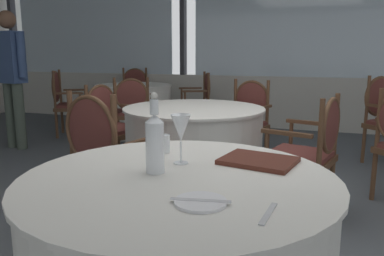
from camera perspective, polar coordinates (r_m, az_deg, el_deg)
The scene contains 20 objects.
ground_plane at distance 2.84m, azimuth 6.40°, elevation -14.53°, with size 15.26×15.26×0.00m, color #4C5156.
window_wall_far at distance 6.43m, azimuth 14.63°, elevation 9.78°, with size 11.74×0.14×2.81m.
side_plate at distance 1.24m, azimuth 1.27°, elevation -10.92°, with size 0.17×0.17×0.01m, color white.
butter_knife at distance 1.24m, azimuth 1.27°, elevation -10.70°, with size 0.20×0.02×0.00m, color silver.
dinner_fork at distance 1.19m, azimuth 11.26°, elevation -12.35°, with size 0.17×0.02×0.00m, color silver.
water_bottle at distance 1.52m, azimuth -5.55°, elevation -1.98°, with size 0.07×0.07×0.32m.
wine_glass at distance 1.64m, azimuth -1.69°, elevation -0.13°, with size 0.09×0.09×0.21m.
water_tumbler at distance 1.85m, azimuth -4.30°, elevation -2.32°, with size 0.06×0.06×0.09m, color white.
menu_book at distance 1.70m, azimuth 9.84°, elevation -4.80°, with size 0.30×0.24×0.02m, color #512319.
background_table_1 at distance 5.95m, azimuth -8.58°, elevation 2.76°, with size 1.16×1.16×0.75m.
dining_chair_1_0 at distance 6.93m, azimuth -8.44°, elevation 5.46°, with size 0.64×0.62×0.97m.
dining_chair_1_1 at distance 6.04m, azimuth -18.30°, elevation 4.19°, with size 0.62×0.64×0.98m.
dining_chair_1_2 at distance 4.93m, azimuth -8.90°, elevation 3.05°, with size 0.64×0.62×0.93m.
dining_chair_1_3 at distance 5.98m, azimuth 1.06°, elevation 4.54°, with size 0.62×0.64×0.94m.
background_table_2 at distance 3.45m, azimuth 0.27°, elevation -3.14°, with size 1.25×1.25×0.75m.
dining_chair_2_0 at distance 2.98m, azimuth 17.30°, elevation -2.65°, with size 0.56×0.61×0.93m.
dining_chair_2_1 at distance 4.31m, azimuth 8.06°, elevation 1.82°, with size 0.61×0.56×0.93m.
dining_chair_2_2 at distance 4.08m, azimuth -12.04°, elevation 1.05°, with size 0.56×0.61×0.91m.
dining_chair_2_3 at distance 2.62m, azimuth -12.71°, elevation -3.80°, with size 0.61×0.56×0.98m.
diner_person_1 at distance 5.42m, azimuth -25.26°, elevation 7.64°, with size 0.52×0.26×1.74m.
Camera 1 is at (0.56, -2.50, 1.23)m, focal length 35.91 mm.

